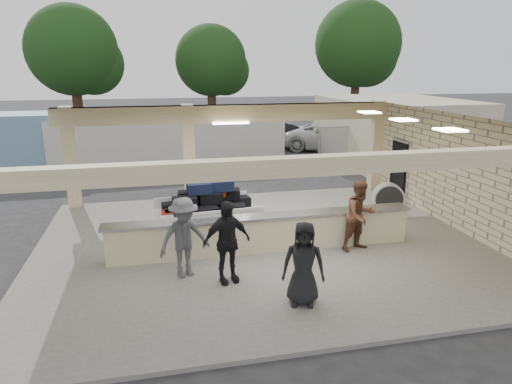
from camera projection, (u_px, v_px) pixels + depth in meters
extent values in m
plane|color=#242427|center=(259.00, 247.00, 12.66)|extent=(120.00, 120.00, 0.00)
cube|color=#62605B|center=(259.00, 245.00, 12.65)|extent=(12.00, 10.00, 0.10)
cube|color=tan|center=(259.00, 120.00, 11.72)|extent=(12.00, 10.00, 0.02)
cube|color=beige|center=(457.00, 174.00, 13.44)|extent=(0.02, 10.00, 3.50)
cube|color=black|center=(398.00, 171.00, 16.60)|extent=(0.10, 0.95, 2.10)
cube|color=tan|center=(230.00, 113.00, 16.27)|extent=(12.00, 0.50, 0.60)
cube|color=tan|center=(328.00, 165.00, 7.20)|extent=(12.00, 0.30, 0.30)
cube|color=tan|center=(71.00, 158.00, 15.50)|extent=(0.40, 0.40, 3.50)
cube|color=tan|center=(189.00, 154.00, 16.33)|extent=(0.40, 0.40, 3.50)
cube|color=tan|center=(376.00, 146.00, 17.90)|extent=(0.40, 0.40, 3.50)
cube|color=white|center=(231.00, 123.00, 16.12)|extent=(1.30, 0.12, 0.06)
cube|color=#FFEABF|center=(369.00, 112.00, 13.93)|extent=(0.55, 0.55, 0.04)
cube|color=#FFEABF|center=(403.00, 120.00, 12.05)|extent=(0.55, 0.55, 0.04)
cube|color=#FFEABF|center=(450.00, 130.00, 10.17)|extent=(0.55, 0.55, 0.04)
cube|color=beige|center=(263.00, 234.00, 12.04)|extent=(8.00, 0.50, 0.90)
cube|color=#B7B7BC|center=(263.00, 216.00, 11.91)|extent=(8.20, 0.58, 0.06)
cube|color=silver|center=(208.00, 215.00, 12.87)|extent=(2.92, 1.92, 0.13)
cylinder|color=black|center=(172.00, 242.00, 12.10)|extent=(0.17, 0.46, 0.45)
cylinder|color=black|center=(166.00, 227.00, 13.22)|extent=(0.17, 0.46, 0.45)
cylinder|color=black|center=(252.00, 233.00, 12.75)|extent=(0.17, 0.46, 0.45)
cylinder|color=black|center=(240.00, 220.00, 13.88)|extent=(0.17, 0.46, 0.45)
cube|color=silver|center=(202.00, 200.00, 13.57)|extent=(2.78, 0.31, 0.33)
cube|color=silver|center=(214.00, 217.00, 12.04)|extent=(2.78, 0.31, 0.33)
cube|color=black|center=(178.00, 215.00, 12.24)|extent=(0.68, 0.48, 0.29)
cube|color=black|center=(206.00, 212.00, 12.47)|extent=(0.68, 0.48, 0.29)
cube|color=black|center=(234.00, 210.00, 12.70)|extent=(0.68, 0.48, 0.29)
cube|color=black|center=(174.00, 208.00, 12.86)|extent=(0.68, 0.48, 0.29)
cube|color=black|center=(201.00, 205.00, 13.08)|extent=(0.68, 0.48, 0.29)
cube|color=black|center=(228.00, 203.00, 13.31)|extent=(0.68, 0.48, 0.29)
cube|color=black|center=(185.00, 202.00, 12.33)|extent=(0.68, 0.48, 0.29)
cube|color=black|center=(211.00, 198.00, 12.76)|extent=(0.68, 0.48, 0.29)
cube|color=black|center=(228.00, 194.00, 13.13)|extent=(0.68, 0.48, 0.29)
cube|color=black|center=(189.00, 196.00, 12.91)|extent=(0.68, 0.48, 0.29)
cube|color=black|center=(199.00, 188.00, 12.58)|extent=(0.68, 0.48, 0.29)
cube|color=black|center=(222.00, 185.00, 12.88)|extent=(0.68, 0.48, 0.29)
cube|color=#590F0C|center=(174.00, 217.00, 12.11)|extent=(0.68, 0.48, 0.29)
cube|color=black|center=(239.00, 202.00, 13.41)|extent=(0.68, 0.48, 0.29)
cube|color=black|center=(204.00, 194.00, 13.14)|extent=(0.68, 0.48, 0.29)
cylinder|color=silver|center=(388.00, 198.00, 14.76)|extent=(1.05, 0.58, 0.99)
cylinder|color=black|center=(388.00, 198.00, 14.76)|extent=(0.95, 0.59, 0.88)
cube|color=silver|center=(378.00, 212.00, 14.81)|extent=(0.07, 0.55, 0.33)
cube|color=silver|center=(396.00, 210.00, 14.95)|extent=(0.07, 0.55, 0.33)
imported|color=#ED350C|center=(224.00, 202.00, 13.21)|extent=(0.45, 0.72, 1.85)
imported|color=brown|center=(360.00, 216.00, 11.96)|extent=(1.00, 0.64, 1.91)
imported|color=black|center=(227.00, 242.00, 10.17)|extent=(1.19, 0.66, 1.91)
imported|color=#47474C|center=(184.00, 237.00, 10.46)|extent=(1.30, 0.83, 1.90)
imported|color=black|center=(303.00, 264.00, 9.23)|extent=(0.93, 0.60, 1.77)
imported|color=silver|center=(334.00, 137.00, 26.71)|extent=(6.15, 4.73, 1.59)
imported|color=silver|center=(406.00, 138.00, 27.10)|extent=(4.41, 1.83, 1.37)
imported|color=black|center=(285.00, 135.00, 27.72)|extent=(4.69, 1.79, 1.55)
cube|color=silver|center=(171.00, 140.00, 22.80)|extent=(11.49, 3.24, 2.46)
cylinder|color=gray|center=(319.00, 148.00, 21.90)|extent=(0.06, 0.06, 2.00)
cylinder|color=gray|center=(357.00, 147.00, 22.31)|extent=(0.06, 0.06, 2.00)
cylinder|color=gray|center=(395.00, 145.00, 22.73)|extent=(0.06, 0.06, 2.00)
cylinder|color=gray|center=(431.00, 144.00, 23.15)|extent=(0.06, 0.06, 2.00)
cylinder|color=gray|center=(465.00, 142.00, 23.56)|extent=(0.06, 0.06, 2.00)
cylinder|color=gray|center=(499.00, 141.00, 23.98)|extent=(0.06, 0.06, 2.00)
cube|color=gray|center=(431.00, 144.00, 23.15)|extent=(12.00, 0.02, 2.00)
cylinder|color=gray|center=(433.00, 124.00, 22.88)|extent=(12.00, 0.05, 0.05)
cylinder|color=#382619|center=(78.00, 102.00, 32.95)|extent=(0.70, 0.70, 4.50)
sphere|color=black|center=(72.00, 50.00, 31.99)|extent=(6.30, 6.30, 6.30)
sphere|color=black|center=(92.00, 64.00, 33.04)|extent=(4.50, 4.50, 4.50)
cylinder|color=#382619|center=(212.00, 101.00, 36.99)|extent=(0.70, 0.70, 4.00)
sphere|color=black|center=(211.00, 60.00, 36.12)|extent=(5.60, 5.60, 5.60)
sphere|color=black|center=(225.00, 71.00, 37.15)|extent=(4.00, 4.00, 4.00)
cylinder|color=#382619|center=(355.00, 94.00, 38.41)|extent=(0.70, 0.70, 5.00)
sphere|color=black|center=(358.00, 44.00, 37.34)|extent=(7.00, 7.00, 7.00)
sphere|color=black|center=(367.00, 57.00, 38.42)|extent=(5.00, 5.00, 5.00)
cube|color=beige|center=(395.00, 130.00, 23.61)|extent=(6.00, 8.00, 3.20)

